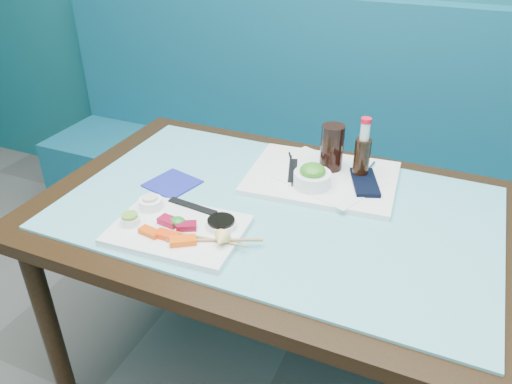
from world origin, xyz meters
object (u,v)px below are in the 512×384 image
at_px(cola_glass, 332,148).
at_px(blue_napkin, 172,184).
at_px(booth_bench, 342,186).
at_px(cola_bottle_body, 361,161).
at_px(dining_table, 277,232).
at_px(seaweed_bowl, 312,179).
at_px(serving_tray, 322,178).
at_px(sashimi_plate, 178,230).

relative_size(cola_glass, blue_napkin, 1.07).
height_order(booth_bench, cola_bottle_body, booth_bench).
height_order(dining_table, cola_bottle_body, cola_bottle_body).
relative_size(booth_bench, blue_napkin, 21.58).
bearing_deg(cola_glass, seaweed_bowl, -98.75).
relative_size(booth_bench, cola_glass, 20.10).
distance_m(dining_table, cola_glass, 0.32).
xyz_separation_m(cola_bottle_body, blue_napkin, (-0.53, -0.26, -0.07)).
xyz_separation_m(seaweed_bowl, cola_bottle_body, (0.12, 0.12, 0.03)).
distance_m(booth_bench, seaweed_bowl, 0.83).
bearing_deg(serving_tray, booth_bench, 91.60).
bearing_deg(cola_bottle_body, serving_tray, -157.91).
xyz_separation_m(dining_table, cola_bottle_body, (0.18, 0.24, 0.16)).
distance_m(seaweed_bowl, cola_glass, 0.14).
bearing_deg(dining_table, booth_bench, 90.00).
bearing_deg(cola_glass, sashimi_plate, -119.84).
height_order(booth_bench, seaweed_bowl, booth_bench).
relative_size(dining_table, sashimi_plate, 4.06).
relative_size(sashimi_plate, blue_napkin, 2.48).
relative_size(sashimi_plate, cola_bottle_body, 2.42).
height_order(seaweed_bowl, cola_bottle_body, cola_bottle_body).
relative_size(dining_table, cola_bottle_body, 9.84).
relative_size(dining_table, cola_glass, 9.38).
height_order(cola_glass, blue_napkin, cola_glass).
distance_m(serving_tray, cola_bottle_body, 0.13).
height_order(seaweed_bowl, cola_glass, cola_glass).
distance_m(booth_bench, dining_table, 0.89).
height_order(sashimi_plate, serving_tray, same).
xyz_separation_m(dining_table, serving_tray, (0.07, 0.20, 0.10)).
bearing_deg(seaweed_bowl, cola_glass, 81.25).
height_order(booth_bench, blue_napkin, booth_bench).
bearing_deg(serving_tray, cola_glass, 74.82).
bearing_deg(blue_napkin, serving_tray, 26.86).
distance_m(booth_bench, serving_tray, 0.75).
height_order(booth_bench, sashimi_plate, booth_bench).
relative_size(serving_tray, cola_glass, 3.06).
bearing_deg(serving_tray, dining_table, -114.99).
bearing_deg(seaweed_bowl, serving_tray, 82.41).
height_order(sashimi_plate, cola_glass, cola_glass).
bearing_deg(sashimi_plate, serving_tray, 54.58).
relative_size(dining_table, blue_napkin, 10.07).
xyz_separation_m(sashimi_plate, cola_bottle_body, (0.38, 0.47, 0.06)).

